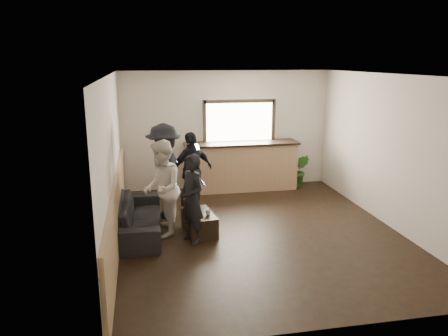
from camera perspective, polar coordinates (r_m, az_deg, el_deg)
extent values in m
cube|color=black|center=(8.05, 4.47, -8.31)|extent=(5.00, 6.00, 0.01)
cube|color=silver|center=(7.45, 4.89, 12.04)|extent=(5.00, 6.00, 0.01)
cube|color=beige|center=(10.50, 0.32, 4.98)|extent=(5.00, 0.01, 2.80)
cube|color=beige|center=(4.91, 14.02, -6.08)|extent=(5.00, 0.01, 2.80)
cube|color=beige|center=(7.37, -14.41, 0.63)|extent=(0.01, 6.00, 2.80)
cube|color=beige|center=(8.62, 20.91, 2.05)|extent=(0.01, 6.00, 2.80)
cube|color=tan|center=(7.61, -13.80, -5.60)|extent=(0.06, 5.90, 1.10)
cube|color=tan|center=(10.42, 2.27, 0.13)|extent=(2.60, 0.60, 1.10)
cube|color=black|center=(10.30, 2.30, 3.24)|extent=(2.70, 0.68, 0.05)
cube|color=white|center=(10.49, 1.98, 6.07)|extent=(1.60, 0.06, 0.90)
cube|color=#3F3326|center=(10.40, 2.04, 8.72)|extent=(1.72, 0.08, 0.08)
cube|color=#3F3326|center=(10.31, -2.57, 5.92)|extent=(0.08, 0.08, 1.06)
cube|color=#3F3326|center=(10.68, 6.44, 6.13)|extent=(0.08, 0.08, 1.06)
imported|color=black|center=(8.02, -11.28, -6.27)|extent=(0.89, 2.12, 0.61)
cube|color=black|center=(7.92, -3.23, -7.17)|extent=(0.58, 0.91, 0.38)
imported|color=silver|center=(7.97, -3.94, -5.25)|extent=(0.16, 0.16, 0.09)
imported|color=silver|center=(7.75, -2.09, -5.83)|extent=(0.13, 0.13, 0.09)
imported|color=#2D6623|center=(10.84, 9.83, -0.32)|extent=(0.52, 0.46, 0.80)
imported|color=black|center=(7.38, -4.23, -4.05)|extent=(0.58, 0.67, 1.53)
cube|color=black|center=(7.42, -2.85, -1.93)|extent=(0.11, 0.11, 0.12)
cube|color=white|center=(7.42, -2.84, -1.91)|extent=(0.10, 0.09, 0.11)
imported|color=silver|center=(7.71, -8.13, -2.67)|extent=(0.70, 0.87, 1.71)
cube|color=black|center=(7.67, -6.53, -1.69)|extent=(0.10, 0.08, 0.12)
cube|color=white|center=(7.67, -6.52, -1.67)|extent=(0.08, 0.07, 0.11)
imported|color=black|center=(8.61, -7.75, -0.37)|extent=(0.69, 1.20, 1.86)
cube|color=black|center=(8.58, -6.33, 1.03)|extent=(0.09, 0.07, 0.12)
cube|color=white|center=(8.57, -6.33, 1.05)|extent=(0.08, 0.06, 0.11)
imported|color=black|center=(9.12, -4.18, -0.28)|extent=(1.02, 0.74, 1.61)
cube|color=black|center=(8.82, -3.52, 2.78)|extent=(0.10, 0.11, 0.12)
cube|color=white|center=(8.81, -3.51, 2.80)|extent=(0.09, 0.10, 0.11)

